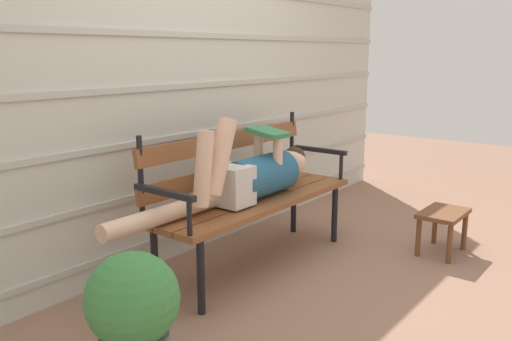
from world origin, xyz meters
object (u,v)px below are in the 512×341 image
object	(u,v)px
reclining_person	(248,176)
potted_plant	(133,314)
footstool	(443,220)
park_bench	(248,189)

from	to	relation	value
reclining_person	potted_plant	bearing A→B (deg)	-162.53
reclining_person	footstool	bearing A→B (deg)	-40.17
reclining_person	footstool	xyz separation A→B (m)	(1.06, -0.90, -0.39)
reclining_person	potted_plant	world-z (taller)	reclining_person
park_bench	reclining_person	bearing A→B (deg)	-139.17
park_bench	footstool	size ratio (longest dim) A/B	4.03
footstool	potted_plant	size ratio (longest dim) A/B	0.68
footstool	potted_plant	world-z (taller)	potted_plant
reclining_person	potted_plant	size ratio (longest dim) A/B	2.83
park_bench	reclining_person	world-z (taller)	reclining_person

